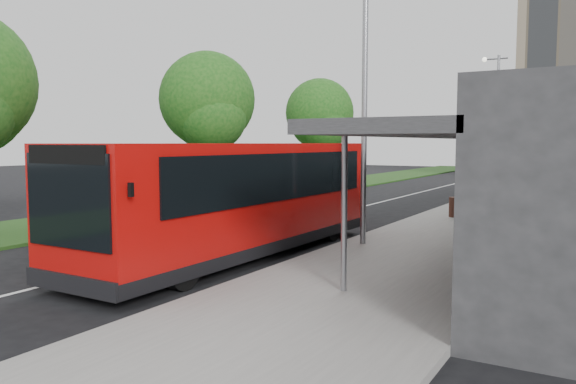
% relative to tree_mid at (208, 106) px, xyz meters
% --- Properties ---
extents(ground, '(120.00, 120.00, 0.00)m').
position_rel_tree_mid_xyz_m(ground, '(7.01, -9.05, -4.84)').
color(ground, black).
rests_on(ground, ground).
extents(pavement, '(5.00, 80.00, 0.15)m').
position_rel_tree_mid_xyz_m(pavement, '(13.01, 10.95, -4.76)').
color(pavement, gray).
rests_on(pavement, ground).
extents(grass_verge, '(5.00, 80.00, 0.10)m').
position_rel_tree_mid_xyz_m(grass_verge, '(0.01, 10.95, -4.79)').
color(grass_verge, '#1C4215').
rests_on(grass_verge, ground).
extents(lane_centre_line, '(0.12, 70.00, 0.01)m').
position_rel_tree_mid_xyz_m(lane_centre_line, '(7.01, 5.95, -4.83)').
color(lane_centre_line, silver).
rests_on(lane_centre_line, ground).
extents(kerb_dashes, '(0.12, 56.00, 0.01)m').
position_rel_tree_mid_xyz_m(kerb_dashes, '(10.31, 9.95, -4.83)').
color(kerb_dashes, silver).
rests_on(kerb_dashes, ground).
extents(tree_mid, '(4.66, 4.66, 7.49)m').
position_rel_tree_mid_xyz_m(tree_mid, '(0.00, 0.00, 0.00)').
color(tree_mid, black).
rests_on(tree_mid, ground).
extents(tree_far, '(4.59, 4.59, 7.37)m').
position_rel_tree_mid_xyz_m(tree_far, '(0.00, 12.00, -0.08)').
color(tree_far, black).
rests_on(tree_far, ground).
extents(lamp_post_near, '(1.44, 0.28, 8.00)m').
position_rel_tree_mid_xyz_m(lamp_post_near, '(11.13, -7.05, -0.12)').
color(lamp_post_near, gray).
rests_on(lamp_post_near, pavement).
extents(lamp_post_far, '(1.44, 0.28, 8.00)m').
position_rel_tree_mid_xyz_m(lamp_post_far, '(11.13, 12.95, -0.12)').
color(lamp_post_far, gray).
rests_on(lamp_post_far, pavement).
extents(bus_main, '(2.91, 10.74, 3.03)m').
position_rel_tree_mid_xyz_m(bus_main, '(8.74, -9.77, -3.28)').
color(bus_main, '#AF0B09').
rests_on(bus_main, ground).
extents(bus_second, '(3.19, 10.44, 2.92)m').
position_rel_tree_mid_xyz_m(bus_second, '(5.17, -6.37, -3.34)').
color(bus_second, '#AF0B09').
rests_on(bus_second, ground).
extents(litter_bin, '(0.50, 0.50, 0.78)m').
position_rel_tree_mid_xyz_m(litter_bin, '(12.02, 0.20, -4.30)').
color(litter_bin, '#3C2118').
rests_on(litter_bin, pavement).
extents(bollard, '(0.17, 0.17, 0.93)m').
position_rel_tree_mid_xyz_m(bollard, '(12.28, 9.01, -4.22)').
color(bollard, yellow).
rests_on(bollard, pavement).
extents(car_near, '(1.65, 3.42, 1.12)m').
position_rel_tree_mid_xyz_m(car_near, '(9.30, 30.14, -4.27)').
color(car_near, '#620E11').
rests_on(car_near, ground).
extents(car_far, '(2.72, 4.40, 1.37)m').
position_rel_tree_mid_xyz_m(car_far, '(5.83, 35.03, -4.15)').
color(car_far, navy).
rests_on(car_far, ground).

